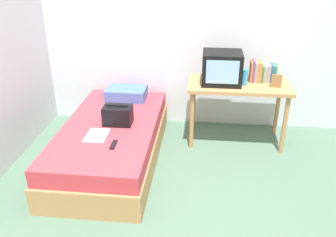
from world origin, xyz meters
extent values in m
plane|color=#4C6B56|center=(0.00, 0.00, 0.00)|extent=(8.00, 8.00, 0.00)
cube|color=silver|center=(0.00, 2.00, 1.30)|extent=(5.20, 0.10, 2.60)
cube|color=#B27F4C|center=(-0.89, 0.90, 0.13)|extent=(1.00, 2.00, 0.27)
cube|color=#C63842|center=(-0.89, 0.90, 0.36)|extent=(0.97, 1.94, 0.18)
cube|color=#B27F4C|center=(0.49, 1.50, 0.72)|extent=(1.16, 0.60, 0.04)
cylinder|color=#B27F4C|center=(-0.03, 1.26, 0.35)|extent=(0.05, 0.05, 0.70)
cylinder|color=#B27F4C|center=(1.01, 1.26, 0.35)|extent=(0.05, 0.05, 0.70)
cylinder|color=#B27F4C|center=(-0.03, 1.74, 0.35)|extent=(0.05, 0.05, 0.70)
cylinder|color=#B27F4C|center=(1.01, 1.74, 0.35)|extent=(0.05, 0.05, 0.70)
cube|color=black|center=(0.28, 1.49, 0.92)|extent=(0.44, 0.38, 0.36)
cube|color=#8CB2E0|center=(0.28, 1.30, 0.93)|extent=(0.35, 0.01, 0.26)
cylinder|color=#3399DB|center=(0.54, 1.45, 0.83)|extent=(0.07, 0.07, 0.18)
cube|color=#CC7233|center=(0.62, 1.60, 0.86)|extent=(0.02, 0.17, 0.23)
cube|color=#7A3D89|center=(0.65, 1.60, 0.86)|extent=(0.02, 0.16, 0.25)
cube|color=gray|center=(0.68, 1.60, 0.85)|extent=(0.03, 0.17, 0.23)
cube|color=#CC7233|center=(0.71, 1.60, 0.86)|extent=(0.04, 0.17, 0.24)
cube|color=#337F47|center=(0.75, 1.60, 0.84)|extent=(0.02, 0.16, 0.20)
cube|color=gray|center=(0.78, 1.60, 0.84)|extent=(0.04, 0.17, 0.19)
cube|color=gray|center=(0.82, 1.60, 0.84)|extent=(0.04, 0.14, 0.20)
cube|color=#2D5699|center=(0.86, 1.60, 0.84)|extent=(0.03, 0.16, 0.21)
cube|color=#337F47|center=(0.89, 1.60, 0.84)|extent=(0.03, 0.16, 0.20)
cube|color=olive|center=(0.89, 1.41, 0.81)|extent=(0.11, 0.02, 0.15)
cube|color=#4766AD|center=(-0.86, 1.61, 0.51)|extent=(0.49, 0.34, 0.14)
cube|color=black|center=(-0.80, 0.90, 0.54)|extent=(0.30, 0.20, 0.20)
cylinder|color=black|center=(-0.80, 0.90, 0.66)|extent=(0.24, 0.02, 0.02)
cube|color=white|center=(-0.95, 0.62, 0.45)|extent=(0.21, 0.29, 0.01)
cube|color=black|center=(-0.73, 0.44, 0.46)|extent=(0.04, 0.16, 0.02)
camera|label=1|loc=(0.10, -2.44, 2.14)|focal=38.24mm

